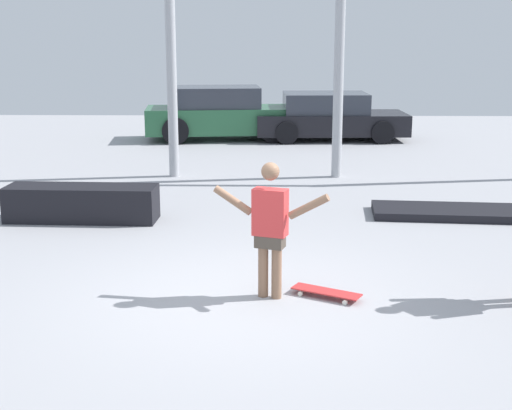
% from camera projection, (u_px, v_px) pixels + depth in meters
% --- Properties ---
extents(ground_plane, '(36.00, 36.00, 0.00)m').
position_uv_depth(ground_plane, '(242.00, 300.00, 7.85)').
color(ground_plane, '#9E9EA3').
extents(skateboarder, '(1.28, 0.50, 1.52)m').
position_uv_depth(skateboarder, '(270.00, 224.00, 7.74)').
color(skateboarder, '#8C664C').
rests_on(skateboarder, ground_plane).
extents(skateboard, '(0.79, 0.56, 0.08)m').
position_uv_depth(skateboard, '(326.00, 292.00, 7.91)').
color(skateboard, red).
rests_on(skateboard, ground_plane).
extents(grind_box, '(2.37, 0.74, 0.55)m').
position_uv_depth(grind_box, '(82.00, 203.00, 11.12)').
color(grind_box, black).
rests_on(grind_box, ground_plane).
extents(manual_pad, '(3.66, 1.24, 0.13)m').
position_uv_depth(manual_pad, '(487.00, 213.00, 11.37)').
color(manual_pad, black).
rests_on(manual_pad, ground_plane).
extents(canopy_support_left, '(5.16, 0.20, 5.03)m').
position_uv_depth(canopy_support_left, '(44.00, 20.00, 13.94)').
color(canopy_support_left, '#A5A8AD').
rests_on(canopy_support_left, ground_plane).
extents(canopy_support_right, '(5.16, 0.20, 5.03)m').
position_uv_depth(canopy_support_right, '(468.00, 20.00, 13.79)').
color(canopy_support_right, '#A5A8AD').
rests_on(canopy_support_right, ground_plane).
extents(parked_car_green, '(4.33, 2.18, 1.44)m').
position_uv_depth(parked_car_green, '(222.00, 114.00, 19.54)').
color(parked_car_green, '#28603D').
rests_on(parked_car_green, ground_plane).
extents(parked_car_black, '(4.15, 2.10, 1.27)m').
position_uv_depth(parked_car_black, '(329.00, 117.00, 19.57)').
color(parked_car_black, black).
rests_on(parked_car_black, ground_plane).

